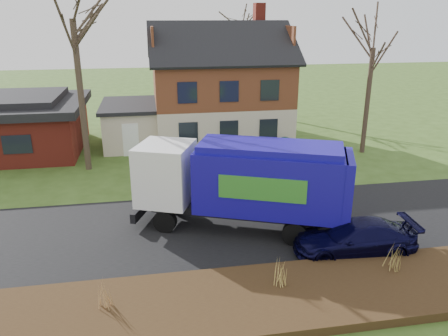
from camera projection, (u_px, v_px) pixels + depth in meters
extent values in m
plane|color=#344E1A|center=(227.00, 227.00, 18.51)|extent=(120.00, 120.00, 0.00)
cube|color=black|center=(227.00, 227.00, 18.51)|extent=(80.00, 7.00, 0.02)
cube|color=black|center=(257.00, 300.00, 13.54)|extent=(80.00, 3.50, 0.30)
cube|color=beige|center=(219.00, 120.00, 31.39)|extent=(9.00, 7.50, 2.70)
cube|color=#562B18|center=(219.00, 81.00, 30.47)|extent=(9.00, 7.50, 2.80)
cube|color=maroon|center=(259.00, 15.00, 30.44)|extent=(0.70, 0.90, 1.60)
cube|color=beige|center=(132.00, 126.00, 29.94)|extent=(3.50, 5.50, 2.60)
cube|color=black|center=(130.00, 105.00, 29.46)|extent=(3.90, 5.90, 0.24)
cube|color=maroon|center=(8.00, 131.00, 28.17)|extent=(9.00, 7.50, 2.80)
cube|color=black|center=(4.00, 106.00, 27.62)|extent=(9.80, 8.20, 0.50)
cube|color=black|center=(3.00, 99.00, 27.47)|extent=(7.00, 6.00, 0.40)
cylinder|color=black|center=(165.00, 221.00, 17.94)|extent=(1.02, 0.66, 0.96)
cylinder|color=black|center=(179.00, 202.00, 19.74)|extent=(1.02, 0.66, 0.96)
cylinder|color=black|center=(294.00, 234.00, 16.91)|extent=(1.02, 0.66, 0.96)
cylinder|color=black|center=(297.00, 213.00, 18.70)|extent=(1.02, 0.66, 0.96)
cylinder|color=black|center=(326.00, 237.00, 16.67)|extent=(1.02, 0.66, 0.96)
cylinder|color=black|center=(326.00, 215.00, 18.47)|extent=(1.02, 0.66, 0.96)
cube|color=black|center=(247.00, 211.00, 18.10)|extent=(7.81, 4.00, 0.32)
cube|color=white|center=(166.00, 173.00, 18.30)|extent=(2.84, 2.94, 2.50)
cube|color=black|center=(143.00, 168.00, 18.46)|extent=(0.83, 1.92, 0.83)
cube|color=black|center=(143.00, 208.00, 19.09)|extent=(1.08, 2.24, 0.42)
cube|color=#140B8C|center=(269.00, 181.00, 17.45)|extent=(6.28, 4.32, 2.50)
cube|color=#140B8C|center=(270.00, 147.00, 16.99)|extent=(5.92, 3.96, 0.28)
cube|color=#140B8C|center=(346.00, 189.00, 16.89)|extent=(1.18, 2.31, 2.69)
cube|color=#307B28|center=(262.00, 189.00, 16.36)|extent=(3.11, 1.28, 0.93)
cube|color=#307B28|center=(269.00, 169.00, 18.53)|extent=(3.11, 1.28, 0.93)
imported|color=#AEB0B6|center=(201.00, 169.00, 23.00)|extent=(5.29, 3.00, 1.65)
imported|color=black|center=(354.00, 238.00, 16.23)|extent=(4.65, 2.14, 1.32)
cylinder|color=#403226|center=(81.00, 98.00, 24.04)|extent=(0.35, 0.35, 8.31)
cylinder|color=#3F3026|center=(367.00, 102.00, 27.43)|extent=(0.30, 0.30, 6.61)
cylinder|color=#392D22|center=(241.00, 70.00, 39.55)|extent=(0.28, 0.28, 7.43)
cone|color=#A97D4A|center=(105.00, 293.00, 12.86)|extent=(0.04, 0.04, 0.89)
cone|color=#A97D4A|center=(100.00, 294.00, 12.83)|extent=(0.04, 0.04, 0.89)
cone|color=#A97D4A|center=(110.00, 293.00, 12.88)|extent=(0.04, 0.04, 0.89)
cone|color=#A97D4A|center=(106.00, 291.00, 12.97)|extent=(0.04, 0.04, 0.89)
cone|color=#A97D4A|center=(105.00, 296.00, 12.75)|extent=(0.04, 0.04, 0.89)
cone|color=tan|center=(280.00, 273.00, 13.84)|extent=(0.04, 0.04, 0.90)
cone|color=tan|center=(276.00, 274.00, 13.82)|extent=(0.04, 0.04, 0.90)
cone|color=tan|center=(285.00, 273.00, 13.86)|extent=(0.04, 0.04, 0.90)
cone|color=tan|center=(279.00, 271.00, 13.95)|extent=(0.04, 0.04, 0.90)
cone|color=tan|center=(281.00, 275.00, 13.74)|extent=(0.04, 0.04, 0.90)
cone|color=#9E8745|center=(393.00, 258.00, 14.69)|extent=(0.04, 0.04, 0.92)
cone|color=#9E8745|center=(388.00, 259.00, 14.66)|extent=(0.04, 0.04, 0.92)
cone|color=#9E8745|center=(397.00, 258.00, 14.71)|extent=(0.04, 0.04, 0.92)
cone|color=#9E8745|center=(391.00, 256.00, 14.81)|extent=(0.04, 0.04, 0.92)
cone|color=#9E8745|center=(395.00, 260.00, 14.57)|extent=(0.04, 0.04, 0.92)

